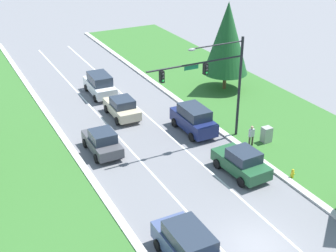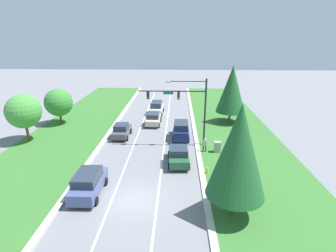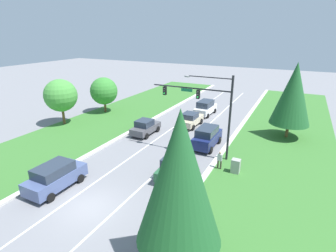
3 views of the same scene
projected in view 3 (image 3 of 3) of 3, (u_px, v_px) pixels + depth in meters
ground_plane at (89, 207)px, 17.73m from camera, size 160.00×160.00×0.00m
curb_strip_right at (163, 234)px, 15.29m from camera, size 0.50×90.00×0.15m
curb_strip_left at (33, 186)px, 20.11m from camera, size 0.50×90.00×0.15m
lane_stripe_inner_left at (70, 200)px, 18.49m from camera, size 0.14×81.00×0.01m
lane_stripe_inner_right at (111, 215)px, 16.96m from camera, size 0.14×81.00×0.01m
traffic_signal_mast at (207, 103)px, 23.46m from camera, size 7.65×0.41×7.81m
slate_blue_suv at (55, 176)px, 19.57m from camera, size 2.19×4.58×1.99m
champagne_sedan at (190, 119)px, 32.80m from camera, size 2.12×4.33×1.73m
forest_sedan at (175, 167)px, 21.23m from camera, size 2.27×4.33×1.83m
graphite_sedan at (145, 127)px, 30.16m from camera, size 2.03×4.12×1.76m
white_suv at (205, 108)px, 37.31m from camera, size 2.21×4.71×2.04m
navy_suv at (207, 137)px, 26.77m from camera, size 2.10×4.56×2.13m
utility_cabinet at (236, 166)px, 21.82m from camera, size 0.70×0.60×1.27m
pedestrian at (220, 160)px, 22.33m from camera, size 0.40×0.23×1.69m
fire_hydrant at (197, 194)px, 18.58m from camera, size 0.34×0.20×0.70m
conifer_near_right_tree at (293, 94)px, 27.78m from camera, size 4.16×4.16×8.33m
oak_near_left_tree at (104, 91)px, 37.64m from camera, size 3.89×3.89×5.13m
conifer_far_right_tree at (179, 179)px, 11.60m from camera, size 4.08×4.08×8.32m
oak_far_left_tree at (61, 96)px, 32.42m from camera, size 4.02×4.02×5.79m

